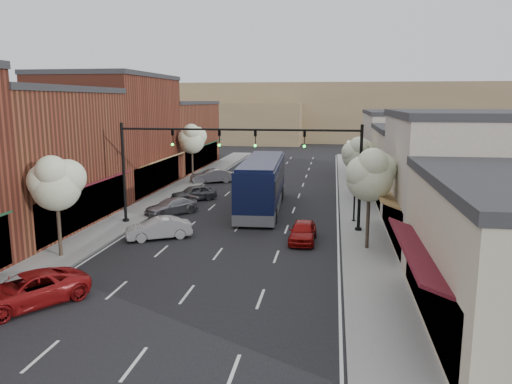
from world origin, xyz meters
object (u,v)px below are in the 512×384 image
at_px(coach_bus, 262,183).
at_px(parked_car_a, 27,290).
at_px(red_hatchback, 303,231).
at_px(parked_car_e, 212,176).
at_px(signal_mast_right, 323,161).
at_px(parked_car_c, 171,206).
at_px(tree_left_far, 192,138).
at_px(signal_mast_left, 156,158).
at_px(parked_car_d, 194,193).
at_px(lamp_post_far, 348,154).
at_px(lamp_post_near, 355,181).
at_px(tree_right_near, 371,174).
at_px(parked_car_b, 159,228).
at_px(tree_right_far, 358,153).
at_px(tree_left_near, 56,182).

distance_m(coach_bus, parked_car_a, 21.43).
xyz_separation_m(red_hatchback, parked_car_e, (-10.76, 20.72, 0.07)).
xyz_separation_m(signal_mast_right, parked_car_a, (-11.82, -14.22, -3.94)).
xyz_separation_m(red_hatchback, parked_car_c, (-10.28, 5.95, -0.04)).
bearing_deg(parked_car_c, signal_mast_right, 25.18).
distance_m(tree_left_far, coach_bus, 15.22).
xyz_separation_m(signal_mast_right, signal_mast_left, (-11.24, 0.00, 0.00)).
xyz_separation_m(coach_bus, parked_car_d, (-6.29, 2.55, -1.40)).
bearing_deg(signal_mast_right, coach_bus, 128.88).
height_order(lamp_post_far, parked_car_e, lamp_post_far).
bearing_deg(signal_mast_right, lamp_post_near, 48.95).
height_order(lamp_post_far, parked_car_a, lamp_post_far).
xyz_separation_m(lamp_post_near, parked_car_d, (-13.29, 6.03, -2.34)).
bearing_deg(coach_bus, tree_right_near, -55.83).
height_order(lamp_post_far, red_hatchback, lamp_post_far).
bearing_deg(tree_left_far, parked_car_b, -79.65).
xyz_separation_m(lamp_post_far, red_hatchback, (-3.24, -22.82, -2.35)).
distance_m(tree_left_far, parked_car_a, 32.47).
relative_size(coach_bus, parked_car_d, 3.37).
bearing_deg(lamp_post_near, parked_car_c, 177.31).
bearing_deg(signal_mast_left, parked_car_d, 89.13).
distance_m(tree_right_near, parked_car_b, 13.26).
height_order(lamp_post_far, parked_car_d, lamp_post_far).
bearing_deg(tree_left_far, tree_right_far, -19.87).
relative_size(lamp_post_far, parked_car_a, 0.90).
xyz_separation_m(tree_right_near, parked_car_a, (-14.55, -10.17, -3.77)).
height_order(red_hatchback, parked_car_b, parked_car_b).
bearing_deg(lamp_post_near, parked_car_b, -153.80).
bearing_deg(red_hatchback, parked_car_a, -132.05).
bearing_deg(tree_left_far, parked_car_a, -86.35).
bearing_deg(coach_bus, signal_mast_right, -53.90).
bearing_deg(tree_right_near, parked_car_b, 177.38).
distance_m(tree_right_near, tree_right_far, 16.01).
bearing_deg(parked_car_b, tree_right_far, 111.81).
xyz_separation_m(parked_car_a, parked_car_b, (1.86, 10.75, -0.02)).
relative_size(parked_car_b, parked_car_c, 0.95).
bearing_deg(parked_car_b, signal_mast_right, 80.48).
height_order(signal_mast_left, tree_right_far, signal_mast_left).
bearing_deg(lamp_post_far, parked_car_d, -139.21).
distance_m(lamp_post_far, parked_car_d, 17.71).
distance_m(signal_mast_left, tree_left_far, 18.14).
xyz_separation_m(signal_mast_left, tree_left_far, (-2.63, 17.95, -0.02)).
bearing_deg(tree_left_far, parked_car_d, -73.65).
bearing_deg(tree_right_near, tree_left_far, 127.04).
bearing_deg(parked_car_a, tree_left_far, 129.18).
relative_size(tree_right_far, tree_left_near, 0.95).
height_order(tree_right_far, parked_car_a, tree_right_far).
xyz_separation_m(signal_mast_left, tree_right_near, (13.97, -4.05, -0.17)).
bearing_deg(tree_right_far, parked_car_e, 157.71).
bearing_deg(tree_right_near, parked_car_c, 152.93).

